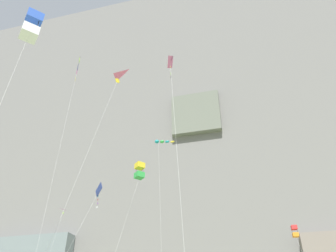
% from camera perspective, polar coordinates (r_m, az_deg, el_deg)
% --- Properties ---
extents(cliff_face, '(180.00, 27.90, 81.06)m').
position_cam_1_polar(cliff_face, '(76.69, 6.53, -2.70)').
color(cliff_face, slate).
rests_on(cliff_face, ground).
extents(kite_delta_near_cliff, '(3.25, 5.55, 23.60)m').
position_cam_1_polar(kite_delta_near_cliff, '(32.64, -9.60, 7.62)').
color(kite_delta_near_cliff, pink).
rests_on(kite_delta_near_cliff, ground).
extents(kite_box_upper_mid, '(2.27, 2.70, 13.16)m').
position_cam_1_polar(kite_box_upper_mid, '(42.29, 20.97, -16.59)').
color(kite_box_upper_mid, red).
rests_on(kite_box_upper_mid, ground).
extents(kite_delta_low_center, '(1.65, 3.63, 17.48)m').
position_cam_1_polar(kite_delta_low_center, '(50.26, -17.83, -15.21)').
color(kite_delta_low_center, '#CC3399').
rests_on(kite_delta_low_center, ground).
extents(kite_diamond_mid_center, '(1.54, 2.46, 19.64)m').
position_cam_1_polar(kite_diamond_mid_center, '(23.58, 0.56, 8.98)').
color(kite_diamond_mid_center, pink).
rests_on(kite_diamond_mid_center, ground).
extents(kite_box_mid_right, '(2.20, 3.03, 18.95)m').
position_cam_1_polar(kite_box_mid_right, '(22.66, -22.38, 15.55)').
color(kite_box_mid_right, blue).
rests_on(kite_box_mid_right, ground).
extents(kite_banner_far_right, '(3.89, 6.37, 31.86)m').
position_cam_1_polar(kite_banner_far_right, '(44.20, -15.59, 8.04)').
color(kite_banner_far_right, black).
rests_on(kite_banner_far_right, ground).
extents(kite_diamond_high_right, '(3.51, 4.92, 14.75)m').
position_cam_1_polar(kite_diamond_high_right, '(32.06, -12.18, -11.40)').
color(kite_diamond_high_right, navy).
rests_on(kite_diamond_high_right, ground).
extents(kite_windsock_mid_left, '(3.00, 5.49, 25.43)m').
position_cam_1_polar(kite_windsock_mid_left, '(45.65, -1.11, -2.87)').
color(kite_windsock_mid_left, teal).
rests_on(kite_windsock_mid_left, ground).
extents(kite_box_upper_left, '(2.67, 6.00, 18.96)m').
position_cam_1_polar(kite_box_upper_left, '(37.75, -4.92, -7.69)').
color(kite_box_upper_left, yellow).
rests_on(kite_box_upper_left, ground).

